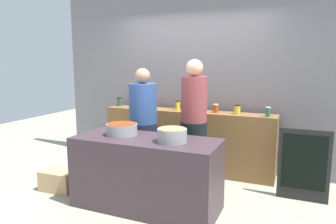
{
  "coord_description": "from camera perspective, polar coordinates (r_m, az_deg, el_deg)",
  "views": [
    {
      "loc": [
        1.6,
        -3.4,
        1.71
      ],
      "look_at": [
        0.0,
        0.35,
        1.05
      ],
      "focal_mm": 33.24,
      "sensor_mm": 36.0,
      "label": 1
    }
  ],
  "objects": [
    {
      "name": "ground",
      "position": [
        4.13,
        -1.97,
        -15.29
      ],
      "size": [
        12.0,
        12.0,
        0.0
      ],
      "primitive_type": "plane",
      "color": "#9A9D85"
    },
    {
      "name": "storefront_wall",
      "position": [
        5.11,
        4.87,
        6.8
      ],
      "size": [
        4.8,
        0.12,
        3.0
      ],
      "primitive_type": "cube",
      "color": "slate",
      "rests_on": "ground"
    },
    {
      "name": "display_shelf",
      "position": [
        4.93,
        3.43,
        -5.27
      ],
      "size": [
        2.7,
        0.36,
        0.96
      ],
      "primitive_type": "cube",
      "color": "brown",
      "rests_on": "ground"
    },
    {
      "name": "prep_table",
      "position": [
        3.72,
        -4.0,
        -11.13
      ],
      "size": [
        1.7,
        0.7,
        0.84
      ],
      "primitive_type": "cube",
      "color": "#3D2D34",
      "rests_on": "ground"
    },
    {
      "name": "preserve_jar_0",
      "position": [
        5.41,
        -8.86,
        1.9
      ],
      "size": [
        0.09,
        0.09,
        0.15
      ],
      "color": "#265935",
      "rests_on": "display_shelf"
    },
    {
      "name": "preserve_jar_1",
      "position": [
        5.26,
        -6.5,
        1.64
      ],
      "size": [
        0.08,
        0.08,
        0.13
      ],
      "color": "#984816",
      "rests_on": "display_shelf"
    },
    {
      "name": "preserve_jar_2",
      "position": [
        5.18,
        -5.75,
        1.41
      ],
      "size": [
        0.08,
        0.08,
        0.1
      ],
      "color": "#A83027",
      "rests_on": "display_shelf"
    },
    {
      "name": "preserve_jar_3",
      "position": [
        5.08,
        -3.35,
        1.38
      ],
      "size": [
        0.08,
        0.08,
        0.12
      ],
      "color": "#501E51",
      "rests_on": "display_shelf"
    },
    {
      "name": "preserve_jar_4",
      "position": [
        4.89,
        1.79,
        1.22
      ],
      "size": [
        0.08,
        0.08,
        0.15
      ],
      "color": "gold",
      "rests_on": "display_shelf"
    },
    {
      "name": "preserve_jar_5",
      "position": [
        4.89,
        3.29,
        1.0
      ],
      "size": [
        0.09,
        0.09,
        0.11
      ],
      "color": "#BC351E",
      "rests_on": "display_shelf"
    },
    {
      "name": "preserve_jar_6",
      "position": [
        4.7,
        8.74,
        0.69
      ],
      "size": [
        0.08,
        0.08,
        0.13
      ],
      "color": "#BC3816",
      "rests_on": "display_shelf"
    },
    {
      "name": "preserve_jar_7",
      "position": [
        4.62,
        12.59,
        0.46
      ],
      "size": [
        0.09,
        0.09,
        0.13
      ],
      "color": "gold",
      "rests_on": "display_shelf"
    },
    {
      "name": "preserve_jar_8",
      "position": [
        4.51,
        17.87,
        0.04
      ],
      "size": [
        0.07,
        0.07,
        0.13
      ],
      "color": "#275F39",
      "rests_on": "display_shelf"
    },
    {
      "name": "cooking_pot_left",
      "position": [
        3.78,
        -8.48,
        -3.14
      ],
      "size": [
        0.37,
        0.37,
        0.14
      ],
      "color": "gray",
      "rests_on": "prep_table"
    },
    {
      "name": "cooking_pot_center",
      "position": [
        3.4,
        0.74,
        -4.3
      ],
      "size": [
        0.33,
        0.33,
        0.16
      ],
      "color": "gray",
      "rests_on": "prep_table"
    },
    {
      "name": "cook_with_tongs",
      "position": [
        4.32,
        -4.56,
        -3.96
      ],
      "size": [
        0.39,
        0.39,
        1.63
      ],
      "color": "#191F33",
      "rests_on": "ground"
    },
    {
      "name": "cook_in_cap",
      "position": [
        4.05,
        4.72,
        -3.85
      ],
      "size": [
        0.34,
        0.34,
        1.74
      ],
      "color": "black",
      "rests_on": "ground"
    },
    {
      "name": "bread_crate",
      "position": [
        4.52,
        -19.32,
        -11.76
      ],
      "size": [
        0.48,
        0.31,
        0.27
      ],
      "primitive_type": "cube",
      "rotation": [
        0.0,
        0.0,
        0.03
      ],
      "color": "tan",
      "rests_on": "ground"
    },
    {
      "name": "chalkboard_sign",
      "position": [
        4.21,
        23.63,
        -8.9
      ],
      "size": [
        0.6,
        0.05,
        0.9
      ],
      "color": "black",
      "rests_on": "ground"
    }
  ]
}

